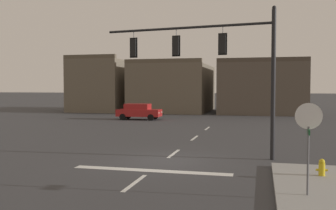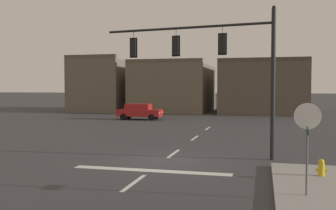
% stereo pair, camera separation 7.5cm
% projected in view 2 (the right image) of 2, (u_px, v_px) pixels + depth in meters
% --- Properties ---
extents(ground_plane, '(400.00, 400.00, 0.00)m').
position_uv_depth(ground_plane, '(163.00, 161.00, 17.05)').
color(ground_plane, '#353538').
extents(stop_bar_paint, '(6.40, 0.50, 0.01)m').
position_uv_depth(stop_bar_paint, '(150.00, 171.00, 15.11)').
color(stop_bar_paint, silver).
rests_on(stop_bar_paint, ground).
extents(lane_centreline, '(0.16, 26.40, 0.01)m').
position_uv_depth(lane_centreline, '(174.00, 154.00, 18.99)').
color(lane_centreline, silver).
rests_on(lane_centreline, ground).
extents(signal_mast_near_side, '(8.37, 1.23, 6.91)m').
position_uv_depth(signal_mast_near_side, '(214.00, 57.00, 18.15)').
color(signal_mast_near_side, black).
rests_on(signal_mast_near_side, ground).
extents(stop_sign, '(0.76, 0.64, 2.83)m').
position_uv_depth(stop_sign, '(307.00, 127.00, 11.06)').
color(stop_sign, '#56565B').
rests_on(stop_sign, ground).
extents(car_lot_nearside, '(4.49, 1.99, 1.61)m').
position_uv_depth(car_lot_nearside, '(139.00, 111.00, 38.85)').
color(car_lot_nearside, '#A81E1E').
rests_on(car_lot_nearside, ground).
extents(fire_hydrant, '(0.40, 0.30, 0.75)m').
position_uv_depth(fire_hydrant, '(321.00, 171.00, 13.57)').
color(fire_hydrant, gold).
rests_on(fire_hydrant, ground).
extents(building_row, '(30.13, 12.81, 7.43)m').
position_uv_depth(building_row, '(187.00, 88.00, 51.75)').
color(building_row, '#665B4C').
rests_on(building_row, ground).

